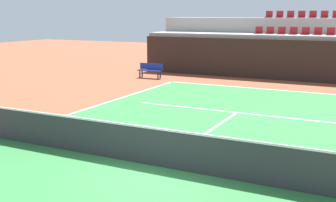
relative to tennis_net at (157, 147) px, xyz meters
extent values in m
plane|color=brown|center=(0.00, 0.00, -0.51)|extent=(80.00, 80.00, 0.00)
cube|color=#2D7238|center=(0.00, 0.00, -0.50)|extent=(11.00, 24.00, 0.01)
cube|color=white|center=(0.00, 11.95, -0.50)|extent=(11.00, 0.10, 0.00)
cube|color=white|center=(0.00, 6.40, -0.50)|extent=(8.26, 0.10, 0.00)
cube|color=white|center=(0.00, 3.20, -0.50)|extent=(0.10, 6.40, 0.00)
cube|color=black|center=(0.00, 15.40, 0.63)|extent=(17.72, 0.30, 2.27)
cube|color=#9E9E99|center=(0.00, 16.75, 0.73)|extent=(17.72, 2.40, 2.49)
cube|color=#9E9E99|center=(0.00, 19.15, 1.20)|extent=(17.72, 2.40, 3.42)
cube|color=maroon|center=(-2.04, 16.75, 2.00)|extent=(0.44, 0.44, 0.04)
cube|color=maroon|center=(-2.04, 16.95, 2.22)|extent=(0.44, 0.04, 0.40)
cube|color=maroon|center=(-1.36, 16.75, 2.00)|extent=(0.44, 0.44, 0.04)
cube|color=maroon|center=(-1.36, 16.95, 2.22)|extent=(0.44, 0.04, 0.40)
cube|color=maroon|center=(-0.68, 16.75, 2.00)|extent=(0.44, 0.44, 0.04)
cube|color=maroon|center=(-0.68, 16.95, 2.22)|extent=(0.44, 0.04, 0.40)
cube|color=maroon|center=(0.00, 16.75, 2.00)|extent=(0.44, 0.44, 0.04)
cube|color=maroon|center=(0.00, 16.95, 2.22)|extent=(0.44, 0.04, 0.40)
cube|color=maroon|center=(0.68, 16.75, 2.00)|extent=(0.44, 0.44, 0.04)
cube|color=maroon|center=(0.68, 16.95, 2.22)|extent=(0.44, 0.04, 0.40)
cube|color=maroon|center=(1.36, 16.75, 2.00)|extent=(0.44, 0.44, 0.04)
cube|color=maroon|center=(1.36, 16.95, 2.22)|extent=(0.44, 0.04, 0.40)
cube|color=maroon|center=(2.04, 16.75, 2.00)|extent=(0.44, 0.44, 0.04)
cube|color=maroon|center=(2.04, 16.95, 2.22)|extent=(0.44, 0.04, 0.40)
cube|color=maroon|center=(-2.04, 19.15, 2.94)|extent=(0.44, 0.44, 0.04)
cube|color=maroon|center=(-2.04, 19.35, 3.16)|extent=(0.44, 0.04, 0.40)
cube|color=maroon|center=(-1.36, 19.15, 2.94)|extent=(0.44, 0.44, 0.04)
cube|color=maroon|center=(-1.36, 19.35, 3.16)|extent=(0.44, 0.04, 0.40)
cube|color=maroon|center=(-0.68, 19.15, 2.94)|extent=(0.44, 0.44, 0.04)
cube|color=maroon|center=(-0.68, 19.35, 3.16)|extent=(0.44, 0.04, 0.40)
cube|color=maroon|center=(0.00, 19.15, 2.94)|extent=(0.44, 0.44, 0.04)
cube|color=maroon|center=(0.00, 19.35, 3.16)|extent=(0.44, 0.04, 0.40)
cube|color=maroon|center=(0.68, 19.15, 2.94)|extent=(0.44, 0.44, 0.04)
cube|color=maroon|center=(0.68, 19.35, 3.16)|extent=(0.44, 0.04, 0.40)
cube|color=maroon|center=(1.36, 19.15, 2.94)|extent=(0.44, 0.44, 0.04)
cube|color=maroon|center=(1.36, 19.35, 3.16)|extent=(0.44, 0.04, 0.40)
cube|color=maroon|center=(2.04, 19.15, 2.94)|extent=(0.44, 0.44, 0.04)
cube|color=maroon|center=(2.04, 19.35, 3.16)|extent=(0.44, 0.04, 0.40)
cube|color=#333338|center=(0.00, 0.00, -0.04)|extent=(10.90, 0.02, 0.92)
cube|color=white|center=(0.00, 0.00, 0.45)|extent=(10.90, 0.04, 0.05)
cube|color=navy|center=(-7.22, 12.66, -0.06)|extent=(1.50, 0.40, 0.05)
cube|color=navy|center=(-7.22, 12.84, 0.16)|extent=(1.50, 0.04, 0.36)
cube|color=#2D2D33|center=(-7.82, 12.52, -0.30)|extent=(0.06, 0.06, 0.42)
cube|color=#2D2D33|center=(-6.62, 12.52, -0.30)|extent=(0.06, 0.06, 0.42)
cube|color=#2D2D33|center=(-7.82, 12.80, -0.30)|extent=(0.06, 0.06, 0.42)
cube|color=#2D2D33|center=(-6.62, 12.80, -0.30)|extent=(0.06, 0.06, 0.42)
camera|label=1|loc=(4.62, -8.60, 3.13)|focal=45.18mm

